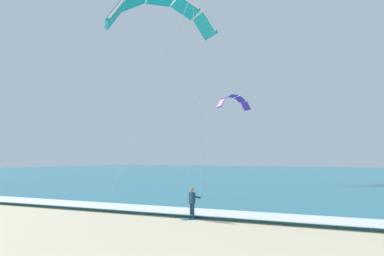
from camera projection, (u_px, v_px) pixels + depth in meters
The scene contains 6 objects.
sea at pixel (371, 176), 74.93m from camera, with size 200.00×120.00×0.20m, color teal.
surf_foam at pixel (269, 216), 22.65m from camera, with size 200.00×2.81×0.04m, color white.
surfboard at pixel (192, 219), 23.20m from camera, with size 1.06×1.44×0.09m.
kitesurfer at pixel (192, 202), 23.27m from camera, with size 0.67×0.67×1.69m.
kite_primary at pixel (161, 10), 29.49m from camera, with size 7.14×6.73×13.40m.
kite_distant at pixel (233, 100), 60.05m from camera, with size 3.27×5.77×2.12m.
Camera 1 is at (6.90, -7.26, 3.36)m, focal length 40.23 mm.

